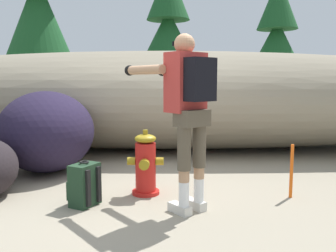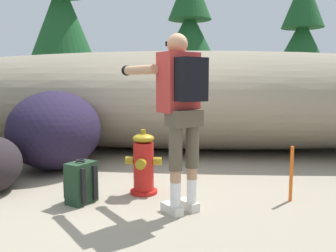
{
  "view_description": "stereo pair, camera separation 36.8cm",
  "coord_description": "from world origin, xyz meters",
  "px_view_note": "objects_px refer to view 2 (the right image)",
  "views": [
    {
      "loc": [
        0.34,
        -3.95,
        1.29
      ],
      "look_at": [
        0.24,
        0.36,
        0.75
      ],
      "focal_mm": 38.57,
      "sensor_mm": 36.0,
      "label": 1
    },
    {
      "loc": [
        0.7,
        -3.93,
        1.29
      ],
      "look_at": [
        0.24,
        0.36,
        0.75
      ],
      "focal_mm": 38.57,
      "sensor_mm": 36.0,
      "label": 2
    }
  ],
  "objects_px": {
    "spare_backpack": "(81,183)",
    "boulder_mid": "(55,130)",
    "fire_hydrant": "(144,164)",
    "utility_worker": "(179,100)",
    "survey_stake": "(291,174)"
  },
  "relations": [
    {
      "from": "spare_backpack",
      "to": "boulder_mid",
      "type": "bearing_deg",
      "value": -31.72
    },
    {
      "from": "fire_hydrant",
      "to": "spare_backpack",
      "type": "height_order",
      "value": "fire_hydrant"
    },
    {
      "from": "spare_backpack",
      "to": "boulder_mid",
      "type": "relative_size",
      "value": 0.29
    },
    {
      "from": "utility_worker",
      "to": "boulder_mid",
      "type": "relative_size",
      "value": 1.08
    },
    {
      "from": "fire_hydrant",
      "to": "boulder_mid",
      "type": "xyz_separation_m",
      "value": [
        -1.5,
        1.05,
        0.23
      ]
    },
    {
      "from": "fire_hydrant",
      "to": "utility_worker",
      "type": "relative_size",
      "value": 0.43
    },
    {
      "from": "spare_backpack",
      "to": "utility_worker",
      "type": "bearing_deg",
      "value": -160.62
    },
    {
      "from": "fire_hydrant",
      "to": "boulder_mid",
      "type": "bearing_deg",
      "value": 145.08
    },
    {
      "from": "utility_worker",
      "to": "boulder_mid",
      "type": "xyz_separation_m",
      "value": [
        -1.95,
        1.56,
        -0.53
      ]
    },
    {
      "from": "utility_worker",
      "to": "survey_stake",
      "type": "height_order",
      "value": "utility_worker"
    },
    {
      "from": "boulder_mid",
      "to": "survey_stake",
      "type": "bearing_deg",
      "value": -19.99
    },
    {
      "from": "utility_worker",
      "to": "boulder_mid",
      "type": "bearing_deg",
      "value": 10.64
    },
    {
      "from": "utility_worker",
      "to": "spare_backpack",
      "type": "bearing_deg",
      "value": 42.45
    },
    {
      "from": "survey_stake",
      "to": "boulder_mid",
      "type": "bearing_deg",
      "value": 160.01
    },
    {
      "from": "boulder_mid",
      "to": "fire_hydrant",
      "type": "bearing_deg",
      "value": -34.92
    }
  ]
}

